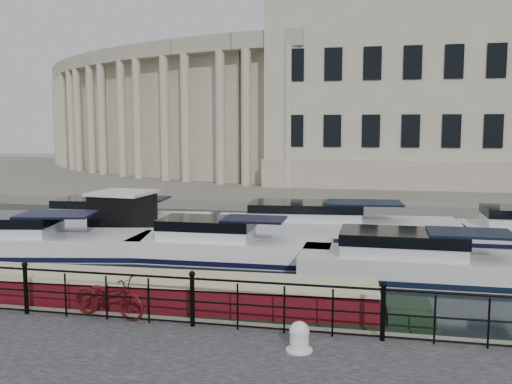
% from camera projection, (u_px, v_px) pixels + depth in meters
% --- Properties ---
extents(ground_plane, '(160.00, 160.00, 0.00)m').
position_uv_depth(ground_plane, '(221.00, 317.00, 14.55)').
color(ground_plane, black).
rests_on(ground_plane, ground).
extents(far_bank, '(120.00, 42.00, 0.55)m').
position_uv_depth(far_bank, '(334.00, 176.00, 52.42)').
color(far_bank, '#6B665B').
rests_on(far_bank, ground_plane).
extents(railing, '(24.14, 0.14, 1.22)m').
position_uv_depth(railing, '(192.00, 297.00, 12.22)').
color(railing, black).
rests_on(railing, near_quay).
extents(civic_building, '(53.55, 31.84, 16.85)m').
position_uv_depth(civic_building, '(319.00, 100.00, 47.68)').
color(civic_building, '#ADA38C').
rests_on(civic_building, far_bank).
extents(bicycle, '(1.93, 0.98, 0.97)m').
position_uv_depth(bicycle, '(109.00, 296.00, 12.80)').
color(bicycle, '#460C0C').
rests_on(bicycle, near_quay).
extents(mooring_bollard, '(0.52, 0.52, 0.58)m').
position_uv_depth(mooring_bollard, '(299.00, 337.00, 10.91)').
color(mooring_bollard, silver).
rests_on(mooring_bollard, near_quay).
extents(narrowboat, '(12.84, 2.23, 1.48)m').
position_uv_depth(narrowboat, '(166.00, 309.00, 13.99)').
color(narrowboat, black).
rests_on(narrowboat, ground_plane).
extents(harbour_hut, '(3.45, 2.96, 2.20)m').
position_uv_depth(harbour_hut, '(123.00, 218.00, 24.20)').
color(harbour_hut, '#6B665B').
rests_on(harbour_hut, ground_plane).
extents(cabin_cruisers, '(26.99, 9.92, 1.99)m').
position_uv_depth(cabin_cruisers, '(257.00, 239.00, 22.71)').
color(cabin_cruisers, white).
rests_on(cabin_cruisers, ground_plane).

